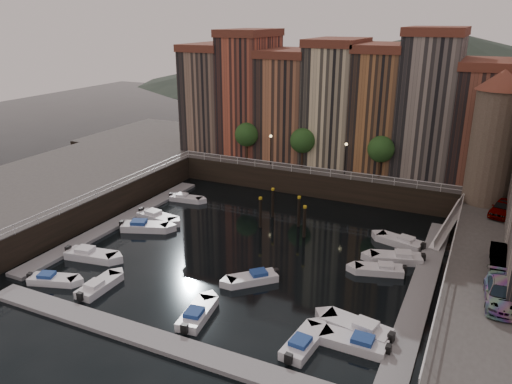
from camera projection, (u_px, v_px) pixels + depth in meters
The scene contains 31 objects.
ground at pixel (255, 246), 49.66m from camera, with size 200.00×200.00×0.00m, color black.
quay_far at pixel (334, 165), 71.29m from camera, with size 80.00×20.00×3.00m, color black.
quay_left at pixel (34, 197), 58.81m from camera, with size 20.00×36.00×3.00m, color black.
dock_left at pixel (120, 221), 55.32m from camera, with size 2.00×28.00×0.35m, color gray.
dock_right at pixel (423, 285), 42.18m from camera, with size 2.00×28.00×0.35m, color gray.
dock_near at pixel (151, 339), 35.13m from camera, with size 30.00×2.00×0.35m, color gray.
mountains at pixel (430, 68), 139.94m from camera, with size 145.00×100.00×18.00m.
far_terrace at pixel (356, 103), 64.66m from camera, with size 48.70×10.30×17.50m.
corner_tower at pixel (495, 136), 50.49m from camera, with size 5.20×5.20×13.80m.
promenade_trees at pixel (307, 141), 63.49m from camera, with size 21.20×3.20×5.20m.
street_lamps at pixel (307, 149), 62.74m from camera, with size 10.36×0.36×4.18m.
railings at pixel (275, 195), 52.55m from camera, with size 36.08×34.04×0.52m.
gangway at pixel (450, 222), 50.59m from camera, with size 2.78×8.32×3.73m.
mooring_pilings at pixel (284, 213), 53.74m from camera, with size 5.52×3.96×3.78m.
boat_left_0 at pixel (52, 279), 42.73m from camera, with size 4.37×2.73×0.98m.
boat_left_1 at pixel (90, 255), 46.98m from camera, with size 5.25×2.61×1.18m.
boat_left_2 at pixel (144, 227), 53.26m from camera, with size 5.29×3.53×1.20m.
boat_left_3 at pixel (157, 217), 55.79m from camera, with size 5.23×2.51×1.18m.
boat_left_4 at pixel (185, 198), 61.72m from camera, with size 4.33×2.05×0.97m.
boat_right_0 at pixel (355, 343), 34.38m from camera, with size 4.84×1.84×1.11m.
boat_right_1 at pixel (358, 328), 35.95m from camera, with size 5.42×2.83×1.21m.
boat_right_2 at pixel (380, 270), 44.37m from camera, with size 4.57×2.78×1.03m.
boat_right_3 at pixel (397, 258), 46.43m from camera, with size 5.07×3.08×1.14m.
boat_right_4 at pixel (401, 242), 49.77m from camera, with size 4.98×2.92×1.11m.
boat_near_0 at pixel (99, 286), 41.64m from camera, with size 1.69×4.53×1.04m.
boat_near_2 at pixel (197, 314), 37.69m from camera, with size 2.35×4.84×1.09m.
boat_near_3 at pixel (303, 343), 34.37m from camera, with size 2.14×4.81×1.09m.
car_a at pixel (503, 209), 48.96m from camera, with size 1.85×4.61×1.57m, color gray.
car_b at pixel (502, 259), 38.77m from camera, with size 1.66×4.76×1.57m, color gray.
car_c at pixel (501, 294), 33.91m from camera, with size 2.16×5.32×1.54m, color gray.
boat_extra_234 at pixel (254, 278), 42.90m from camera, with size 4.19×4.17×1.04m.
Camera 1 is at (19.43, -40.60, 21.66)m, focal length 35.00 mm.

